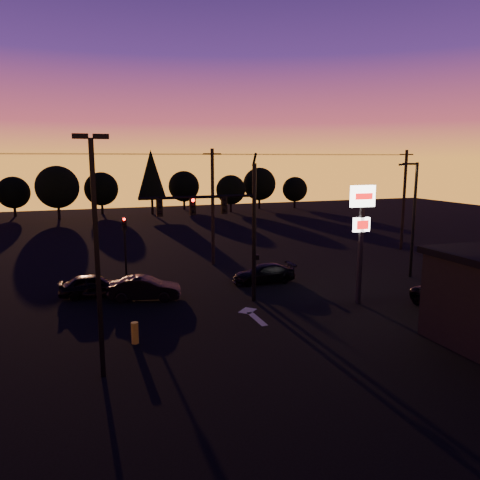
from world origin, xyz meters
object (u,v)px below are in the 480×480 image
object	(u,v)px
pylon_sign	(362,219)
bollard	(135,333)
car_left	(94,285)
suv_parked	(454,299)
parking_lot_light	(96,242)
traffic_signal_mast	(228,219)
secondary_signal	(125,239)
car_mid	(145,288)
streetlight	(413,215)
car_right	(264,273)

from	to	relation	value
pylon_sign	bollard	bearing A→B (deg)	-172.74
car_left	suv_parked	world-z (taller)	car_left
parking_lot_light	pylon_sign	world-z (taller)	parking_lot_light
traffic_signal_mast	secondary_signal	size ratio (longest dim) A/B	1.97
traffic_signal_mast	car_mid	size ratio (longest dim) A/B	2.05
traffic_signal_mast	streetlight	bearing A→B (deg)	6.14
secondary_signal	streetlight	world-z (taller)	streetlight
bollard	car_left	world-z (taller)	car_left
traffic_signal_mast	pylon_sign	bearing A→B (deg)	-19.36
secondary_signal	pylon_sign	size ratio (longest dim) A/B	0.64
parking_lot_light	streetlight	xyz separation A→B (m)	(21.41, 8.50, -0.85)
car_mid	car_right	bearing A→B (deg)	-65.14
car_right	suv_parked	distance (m)	11.77
car_left	suv_parked	bearing A→B (deg)	-113.59
pylon_sign	suv_parked	distance (m)	6.66
streetlight	car_mid	xyz separation A→B (m)	(-18.40, 0.92, -3.73)
bollard	traffic_signal_mast	bearing A→B (deg)	35.43
pylon_sign	streetlight	bearing A→B (deg)	30.08
secondary_signal	car_mid	distance (m)	5.53
pylon_sign	streetlight	size ratio (longest dim) A/B	0.85
parking_lot_light	car_right	xyz separation A→B (m)	(11.14, 10.61, -4.65)
traffic_signal_mast	secondary_signal	world-z (taller)	traffic_signal_mast
traffic_signal_mast	secondary_signal	bearing A→B (deg)	123.19
car_left	suv_parked	size ratio (longest dim) A/B	0.86
streetlight	car_mid	size ratio (longest dim) A/B	1.91
traffic_signal_mast	parking_lot_light	size ratio (longest dim) A/B	0.94
car_left	traffic_signal_mast	bearing A→B (deg)	-116.24
car_right	car_mid	bearing A→B (deg)	-80.16
traffic_signal_mast	bollard	world-z (taller)	traffic_signal_mast
parking_lot_light	bollard	bearing A→B (deg)	60.96
streetlight	car_left	size ratio (longest dim) A/B	1.97
pylon_sign	car_right	xyz separation A→B (m)	(-3.36, 6.11, -4.29)
streetlight	secondary_signal	bearing A→B (deg)	162.44
traffic_signal_mast	parking_lot_light	xyz separation A→B (m)	(-7.40, -6.99, 0.33)
pylon_sign	streetlight	world-z (taller)	streetlight
bollard	car_right	world-z (taller)	car_right
secondary_signal	bollard	distance (m)	11.91
traffic_signal_mast	pylon_sign	distance (m)	7.52
car_mid	parking_lot_light	bearing A→B (deg)	178.81
traffic_signal_mast	secondary_signal	xyz separation A→B (m)	(-4.90, 7.49, -2.07)
parking_lot_light	pylon_sign	xyz separation A→B (m)	(14.50, 4.50, -0.36)
traffic_signal_mast	suv_parked	size ratio (longest dim) A/B	1.82
parking_lot_light	car_right	bearing A→B (deg)	43.59
traffic_signal_mast	bollard	size ratio (longest dim) A/B	8.67
parking_lot_light	streetlight	bearing A→B (deg)	21.65
car_left	suv_parked	distance (m)	20.82
bollard	suv_parked	distance (m)	17.18
traffic_signal_mast	car_right	size ratio (longest dim) A/B	2.01
car_mid	secondary_signal	bearing A→B (deg)	22.33
suv_parked	secondary_signal	bearing A→B (deg)	131.68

